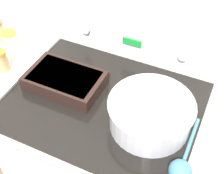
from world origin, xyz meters
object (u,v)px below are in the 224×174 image
Objects in this scene: casserole_dish at (65,80)px; spice_jar_orange_cap at (1,61)px; spice_jar_yellow_cap at (10,38)px; mixing_bowl at (151,113)px; ladle at (181,168)px.

spice_jar_orange_cap is (-0.31, -0.04, 0.03)m from casserole_dish.
mixing_bowl is at bearing -12.35° from spice_jar_yellow_cap.
casserole_dish is (-0.41, 0.05, -0.03)m from mixing_bowl.
ladle reaches higher than casserole_dish.
mixing_bowl is 0.41m from casserole_dish.
spice_jar_orange_cap is 1.31× the size of spice_jar_yellow_cap.
spice_jar_orange_cap reaches higher than ladle.
mixing_bowl is 0.23m from ladle.
spice_jar_orange_cap is at bearing -173.21° from casserole_dish.
casserole_dish is at bearing 160.48° from ladle.
spice_jar_yellow_cap is (-0.80, 0.17, -0.02)m from mixing_bowl.
mixing_bowl is 0.72m from spice_jar_orange_cap.
casserole_dish is 1.06× the size of ladle.
mixing_bowl is 3.24× the size of spice_jar_orange_cap.
spice_jar_yellow_cap is at bearing 116.79° from spice_jar_orange_cap.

